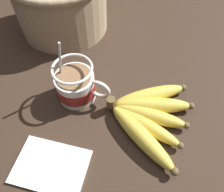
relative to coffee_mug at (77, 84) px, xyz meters
The scene contains 5 objects.
table 7.68cm from the coffee_mug, ahead, with size 113.34×113.34×2.65cm.
coffee_mug is the anchor object (origin of this frame).
banana_bunch 17.64cm from the coffee_mug, ahead, with size 18.99×23.46×4.07cm.
woven_basket 27.61cm from the coffee_mug, 122.88° to the left, with size 27.05×27.05×16.30cm.
napkin 18.54cm from the coffee_mug, 83.06° to the right, with size 14.99×11.15×0.60cm.
Camera 1 is at (12.40, -26.58, 45.93)cm, focal length 35.00 mm.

